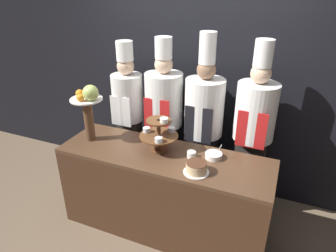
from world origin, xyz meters
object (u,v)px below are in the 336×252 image
Objects in this scene: fruit_pedestal at (88,104)px; chef_center_left at (164,115)px; cup_white at (191,154)px; chef_center_right at (203,121)px; serving_bowl_far at (214,155)px; chef_right at (253,128)px; tiered_stand at (159,133)px; cake_round at (196,168)px; chef_left at (128,110)px.

chef_center_left reaches higher than fruit_pedestal.
chef_center_right is at bearing 95.52° from cup_white.
chef_right reaches higher than serving_bowl_far.
chef_right reaches higher than fruit_pedestal.
serving_bowl_far is 0.08× the size of chef_right.
cup_white is at bearing 3.92° from fruit_pedestal.
chef_center_left is at bearing 108.98° from tiered_stand.
chef_center_right is 0.51m from chef_right.
chef_center_right is at bearing -179.99° from chef_right.
fruit_pedestal is 1.63m from chef_right.
chef_right is at bearing 65.39° from cake_round.
chef_left reaches higher than fruit_pedestal.
chef_right is at bearing 0.00° from chef_center_left.
chef_right is (0.97, 0.00, 0.01)m from chef_center_left.
fruit_pedestal is 0.84m from chef_center_left.
chef_center_left is at bearing -0.01° from chef_left.
fruit_pedestal is at bearing -157.93° from chef_right.
tiered_stand is at bearing -145.57° from chef_right.
chef_left reaches higher than cake_round.
chef_left reaches higher than cup_white.
chef_center_right is at bearing -0.01° from chef_left.
chef_left is at bearing 180.00° from chef_right.
tiered_stand is at bearing -179.72° from cup_white.
chef_center_left reaches higher than serving_bowl_far.
chef_center_left is 0.97m from chef_right.
fruit_pedestal is 1.28m from serving_bowl_far.
chef_center_left is at bearing 146.14° from serving_bowl_far.
cup_white is at bearing -130.76° from chef_right.
chef_center_left is (-0.70, 0.47, 0.10)m from serving_bowl_far.
fruit_pedestal is 0.32× the size of chef_center_left.
chef_left is at bearing 139.89° from tiered_stand.
serving_bowl_far is at bearing -33.86° from chef_center_left.
cake_round is at bearing -104.60° from serving_bowl_far.
fruit_pedestal is 7.29× the size of cup_white.
cup_white is (1.03, 0.07, -0.36)m from fruit_pedestal.
chef_center_left is at bearing 129.66° from cake_round.
tiered_stand is 0.84m from chef_left.
serving_bowl_far is at bearing 19.42° from cup_white.
serving_bowl_far reaches higher than cup_white.
chef_center_left is at bearing 180.00° from chef_center_right.
cake_round is 0.25m from cup_white.
chef_left is 0.94× the size of chef_right.
chef_right reaches higher than cup_white.
chef_right is at bearing 59.97° from serving_bowl_far.
cup_white is at bearing -160.58° from serving_bowl_far.
chef_center_left reaches higher than cake_round.
chef_left reaches higher than tiered_stand.
serving_bowl_far reaches higher than cake_round.
chef_center_right reaches higher than tiered_stand.
chef_left is 0.92× the size of chef_center_right.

